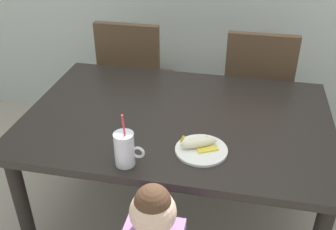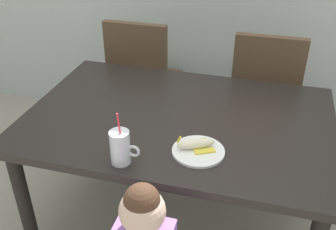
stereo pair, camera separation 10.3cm
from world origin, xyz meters
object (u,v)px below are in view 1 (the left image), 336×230
Objects in this scene: dining_chair_left at (134,77)px; dining_table at (177,129)px; dining_chair_right at (256,89)px; milk_cup at (125,151)px; snack_plate at (201,150)px; peeled_banana at (199,143)px.

dining_table is at bearing 121.35° from dining_chair_left.
dining_table is 1.59× the size of dining_chair_right.
dining_table is at bearing 71.78° from milk_cup.
snack_plate is 0.03m from peeled_banana.
dining_table is 8.66× the size of peeled_banana.
snack_plate is (0.30, 0.15, -0.06)m from milk_cup.
snack_plate reaches higher than dining_table.
dining_chair_left is at bearing 120.94° from snack_plate.
milk_cup is 0.33m from peeled_banana.
snack_plate is at bearing 27.06° from milk_cup.
dining_table is 0.82m from dining_chair_right.
milk_cup is 1.43× the size of peeled_banana.
dining_chair_left is at bearing 121.35° from dining_table.
dining_chair_left is 1.17m from peeled_banana.
milk_cup reaches higher than dining_chair_left.
snack_plate is at bearing 120.94° from dining_chair_left.
milk_cup reaches higher than dining_table.
dining_chair_right is 4.17× the size of snack_plate.
dining_chair_left reaches higher than dining_table.
milk_cup reaches higher than snack_plate.
peeled_banana reaches higher than dining_table.
milk_cup is (-0.54, -1.14, 0.24)m from dining_chair_right.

